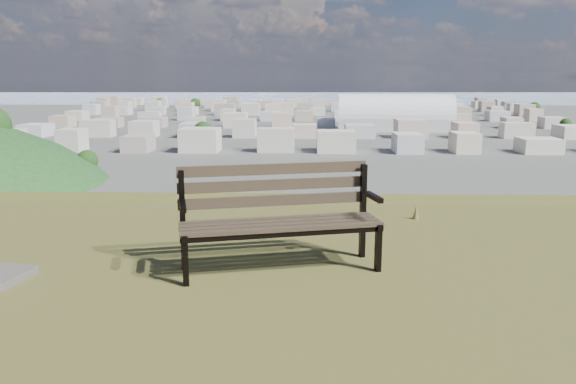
{
  "coord_description": "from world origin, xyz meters",
  "views": [
    {
      "loc": [
        1.07,
        -3.41,
        26.68
      ],
      "look_at": [
        0.85,
        3.31,
        25.3
      ],
      "focal_mm": 35.0,
      "sensor_mm": 36.0,
      "label": 1
    }
  ],
  "objects": [
    {
      "name": "far_hills",
      "position": [
        -60.92,
        1402.93,
        25.47
      ],
      "size": [
        2050.0,
        340.0,
        60.0
      ],
      "color": "#99A7BE",
      "rests_on": "ground"
    },
    {
      "name": "arena",
      "position": [
        46.79,
        287.48,
        5.7
      ],
      "size": [
        59.0,
        28.62,
        24.18
      ],
      "rotation": [
        0.0,
        0.0,
        -0.08
      ],
      "color": "silver",
      "rests_on": "ground"
    },
    {
      "name": "grass_tufts",
      "position": [
        0.69,
        0.05,
        25.11
      ],
      "size": [
        12.49,
        7.38,
        0.28
      ],
      "color": "brown",
      "rests_on": "hilltop_mesa"
    },
    {
      "name": "city_blocks",
      "position": [
        0.0,
        394.44,
        3.5
      ],
      "size": [
        395.0,
        361.0,
        7.0
      ],
      "color": "beige",
      "rests_on": "ground"
    },
    {
      "name": "park_bench",
      "position": [
        0.83,
        1.41,
        25.51
      ],
      "size": [
        1.82,
        0.96,
        0.91
      ],
      "rotation": [
        0.0,
        0.0,
        0.24
      ],
      "color": "#3C3222",
      "rests_on": "hilltop_mesa"
    },
    {
      "name": "bay_water",
      "position": [
        0.0,
        900.0,
        0.0
      ],
      "size": [
        2400.0,
        700.0,
        0.12
      ],
      "primitive_type": "cube",
      "color": "#97ABC0",
      "rests_on": "ground"
    },
    {
      "name": "city_trees",
      "position": [
        -26.39,
        319.0,
        4.83
      ],
      "size": [
        406.52,
        387.2,
        9.98
      ],
      "color": "#2F1F17",
      "rests_on": "ground"
    }
  ]
}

